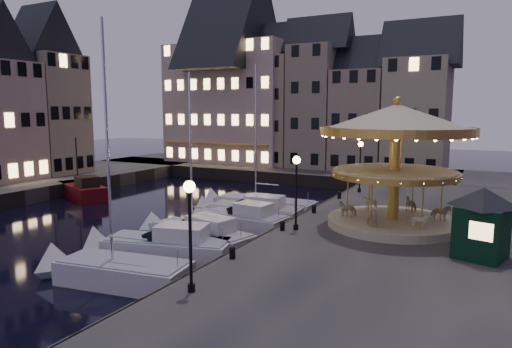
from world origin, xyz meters
The scene contains 30 objects.
ground centered at (0.00, 0.00, 0.00)m, with size 160.00×160.00×0.00m, color black.
quay_east centered at (14.00, 6.00, 0.65)m, with size 16.00×56.00×1.30m, color #474442.
quay_north centered at (-8.00, 28.00, 0.65)m, with size 44.00×12.00×1.30m, color #474442.
quaywall_e centered at (6.00, 6.00, 0.65)m, with size 0.15×44.00×1.30m, color #47423A.
quaywall_n centered at (-6.00, 22.00, 0.65)m, with size 48.00×0.15×1.30m, color #47423A.
quaywall_w centered at (-18.00, 2.00, 0.65)m, with size 0.15×44.00×1.30m, color #47423A.
streetlamp_a centered at (7.20, -9.00, 4.02)m, with size 0.44×0.44×4.17m.
streetlamp_b centered at (7.20, 1.00, 4.02)m, with size 0.44×0.44×4.17m.
streetlamp_c centered at (7.20, 14.50, 4.02)m, with size 0.44×0.44×4.17m.
bollard_a centered at (6.60, -5.00, 1.60)m, with size 0.30×0.30×0.57m.
bollard_b centered at (6.60, 0.50, 1.60)m, with size 0.30×0.30×0.57m.
bollard_c centered at (6.60, 5.50, 1.60)m, with size 0.30×0.30×0.57m.
bollard_d centered at (6.60, 11.00, 1.60)m, with size 0.30×0.30×0.57m.
townhouse_na centered at (-19.50, 30.00, 7.78)m, with size 5.50×8.00×12.80m.
townhouse_nb centered at (-14.05, 30.00, 8.28)m, with size 6.16×8.00×13.80m.
townhouse_nc centered at (-8.00, 30.00, 8.78)m, with size 6.82×8.00×14.80m.
townhouse_nd centered at (-2.25, 30.00, 9.28)m, with size 5.50×8.00×15.80m.
townhouse_ne centered at (3.20, 30.00, 7.78)m, with size 6.16×8.00×12.80m.
townhouse_nf centered at (9.25, 30.00, 8.28)m, with size 6.82×8.00×13.80m.
townhouse_wc centered at (-26.00, 10.95, 8.48)m, with size 8.80×5.50×14.20m.
hotel_corner centered at (-14.00, 30.00, 9.78)m, with size 17.60×9.00×16.80m.
motorboat_a centered at (1.56, -7.29, 0.54)m, with size 7.30×3.33×12.06m.
motorboat_b centered at (1.21, -3.48, 0.64)m, with size 7.98×4.04×2.15m.
motorboat_c centered at (1.49, -0.64, 0.68)m, with size 8.14×3.61×10.78m.
motorboat_d centered at (1.97, 3.78, 0.64)m, with size 6.90×2.78×2.15m.
motorboat_e centered at (1.34, 6.30, 0.64)m, with size 7.87×2.62×2.15m.
motorboat_f centered at (0.64, 9.05, 0.53)m, with size 9.06×2.41×12.07m.
red_fishing_boat centered at (-16.09, 6.62, 0.69)m, with size 7.09×4.79×5.72m.
carousel centered at (11.88, 4.29, 6.20)m, with size 8.51×8.51×7.45m.
ticket_kiosk centered at (16.55, 0.31, 3.50)m, with size 3.16×3.16×3.71m.
Camera 1 is at (16.82, -22.18, 7.97)m, focal length 32.00 mm.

